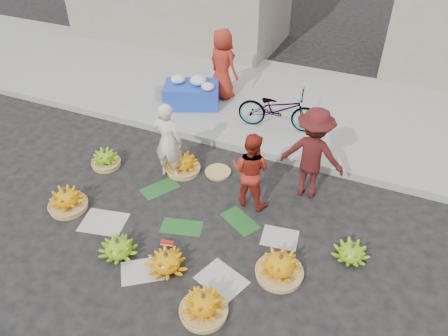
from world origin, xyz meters
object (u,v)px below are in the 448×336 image
at_px(bicycle, 279,109).
at_px(banana_bunch_4, 280,266).
at_px(vendor_cream, 168,141).
at_px(flower_table, 192,93).
at_px(banana_bunch_0, 67,200).

bearing_deg(bicycle, banana_bunch_4, -170.09).
relative_size(banana_bunch_4, bicycle, 0.40).
distance_m(banana_bunch_4, vendor_cream, 2.94).
bearing_deg(bicycle, flower_table, 76.61).
relative_size(flower_table, bicycle, 0.83).
relative_size(banana_bunch_4, vendor_cream, 0.45).
bearing_deg(vendor_cream, banana_bunch_0, 50.37).
bearing_deg(flower_table, bicycle, -27.39).
bearing_deg(flower_table, vendor_cream, -95.19).
height_order(vendor_cream, flower_table, vendor_cream).
bearing_deg(banana_bunch_4, vendor_cream, 150.59).
bearing_deg(flower_table, banana_bunch_0, -118.42).
height_order(banana_bunch_4, bicycle, bicycle).
xyz_separation_m(banana_bunch_4, bicycle, (-1.19, 3.58, 0.36)).
relative_size(vendor_cream, flower_table, 1.06).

